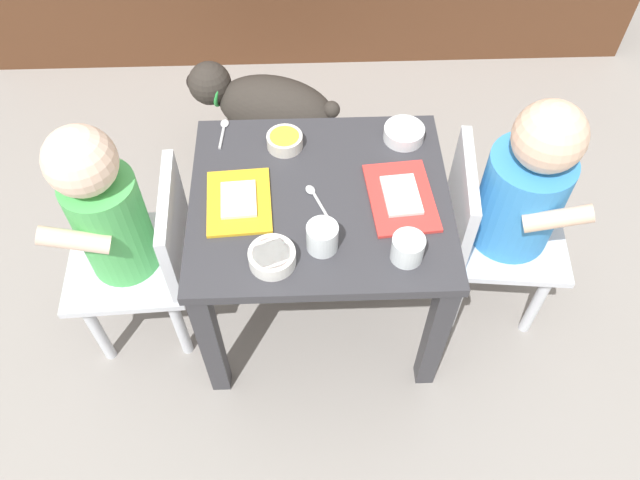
{
  "coord_description": "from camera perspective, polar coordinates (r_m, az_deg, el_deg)",
  "views": [
    {
      "loc": [
        -0.03,
        -0.9,
        1.49
      ],
      "look_at": [
        0.0,
        0.0,
        0.29
      ],
      "focal_mm": 35.16,
      "sensor_mm": 36.0,
      "label": 1
    }
  ],
  "objects": [
    {
      "name": "ground_plane",
      "position": [
        1.74,
        -0.0,
        -5.8
      ],
      "size": [
        7.0,
        7.0,
        0.0
      ],
      "primitive_type": "plane",
      "color": "gray"
    },
    {
      "name": "dining_table",
      "position": [
        1.44,
        -0.0,
        1.78
      ],
      "size": [
        0.57,
        0.5,
        0.45
      ],
      "color": "#333338",
      "rests_on": "ground"
    },
    {
      "name": "seated_child_left",
      "position": [
        1.43,
        -18.13,
        1.71
      ],
      "size": [
        0.29,
        0.29,
        0.69
      ],
      "color": "silver",
      "rests_on": "ground"
    },
    {
      "name": "seated_child_right",
      "position": [
        1.48,
        17.63,
        4.02
      ],
      "size": [
        0.31,
        0.31,
        0.68
      ],
      "color": "silver",
      "rests_on": "ground"
    },
    {
      "name": "dog",
      "position": [
        1.92,
        -4.87,
        11.97
      ],
      "size": [
        0.47,
        0.29,
        0.35
      ],
      "color": "#332D28",
      "rests_on": "ground"
    },
    {
      "name": "food_tray_left",
      "position": [
        1.37,
        -7.39,
        3.53
      ],
      "size": [
        0.15,
        0.19,
        0.02
      ],
      "color": "gold",
      "rests_on": "dining_table"
    },
    {
      "name": "food_tray_right",
      "position": [
        1.38,
        7.39,
        3.92
      ],
      "size": [
        0.16,
        0.22,
        0.02
      ],
      "color": "red",
      "rests_on": "dining_table"
    },
    {
      "name": "water_cup_left",
      "position": [
        1.27,
        0.13,
        0.16
      ],
      "size": [
        0.07,
        0.07,
        0.06
      ],
      "color": "white",
      "rests_on": "dining_table"
    },
    {
      "name": "water_cup_right",
      "position": [
        1.27,
        7.96,
        -0.85
      ],
      "size": [
        0.07,
        0.07,
        0.06
      ],
      "color": "white",
      "rests_on": "dining_table"
    },
    {
      "name": "cereal_bowl_left_side",
      "position": [
        1.5,
        7.65,
        9.64
      ],
      "size": [
        0.1,
        0.1,
        0.03
      ],
      "color": "white",
      "rests_on": "dining_table"
    },
    {
      "name": "veggie_bowl_far",
      "position": [
        1.47,
        -3.23,
        9.02
      ],
      "size": [
        0.08,
        0.08,
        0.03
      ],
      "color": "silver",
      "rests_on": "dining_table"
    },
    {
      "name": "cereal_bowl_right_side",
      "position": [
        1.26,
        -4.38,
        -1.55
      ],
      "size": [
        0.1,
        0.1,
        0.03
      ],
      "color": "white",
      "rests_on": "dining_table"
    },
    {
      "name": "spoon_by_left_tray",
      "position": [
        1.53,
        -8.8,
        9.82
      ],
      "size": [
        0.02,
        0.1,
        0.01
      ],
      "color": "silver",
      "rests_on": "dining_table"
    },
    {
      "name": "spoon_by_right_tray",
      "position": [
        1.37,
        -0.47,
        3.89
      ],
      "size": [
        0.05,
        0.1,
        0.01
      ],
      "color": "silver",
      "rests_on": "dining_table"
    }
  ]
}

